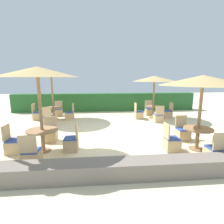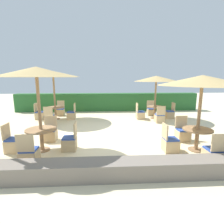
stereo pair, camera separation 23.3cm
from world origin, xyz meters
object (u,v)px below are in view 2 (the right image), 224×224
Objects in this scene: patio_chair_front_right_east at (224,142)px; parasol_front_left at (36,72)px; round_table_back_left at (55,110)px; patio_chair_back_right_south at (160,118)px; patio_chair_front_right_west at (170,144)px; patio_chair_front_left_east at (70,142)px; patio_chair_back_left_north at (60,111)px; round_table_back_right at (155,109)px; parasol_back_left at (53,74)px; patio_chair_back_left_east at (72,115)px; parasol_back_right at (156,79)px; round_table_front_left at (41,134)px; patio_chair_back_right_east at (170,114)px; patio_chair_front_left_west at (13,144)px; patio_chair_front_right_south at (214,155)px; patio_chair_front_left_south at (29,155)px; patio_chair_front_right_north at (182,134)px; patio_chair_front_left_north at (50,134)px; round_table_front_right at (197,134)px; patio_chair_back_left_west at (40,115)px; patio_chair_back_right_west at (140,114)px; patio_chair_back_left_south at (50,119)px; patio_chair_back_right_north at (151,111)px; parasol_front_right at (202,81)px.

parasol_front_left is (-6.06, 0.32, 2.27)m from patio_chair_front_right_east.
patio_chair_back_right_south is at bearing -11.19° from round_table_back_left.
patio_chair_front_right_west is 1.00× the size of patio_chair_front_left_east.
round_table_back_right is at bearing 168.44° from patio_chair_back_left_north.
patio_chair_front_right_west is 0.31× the size of parasol_back_left.
parasol_back_left is (-4.90, 4.85, 2.31)m from patio_chair_front_right_west.
patio_chair_back_left_east is 0.37× the size of parasol_back_right.
patio_chair_back_left_north is 1.00× the size of patio_chair_back_right_south.
patio_chair_back_left_north reaches higher than round_table_front_left.
patio_chair_back_right_east and patio_chair_front_left_west have the same top height.
patio_chair_front_left_south is at bearing 176.83° from patio_chair_front_right_south.
patio_chair_front_right_north is 4.26m from parasol_back_right.
patio_chair_front_left_east and patio_chair_front_left_north have the same top height.
patio_chair_front_left_east reaches higher than round_table_front_right.
round_table_front_right is 4.77m from patio_chair_back_right_east.
parasol_front_left reaches higher than patio_chair_back_right_east.
parasol_back_right reaches higher than round_table_back_left.
patio_chair_front_right_south is 5.60m from round_table_back_right.
patio_chair_front_left_south is at bearing -83.16° from parasol_back_left.
parasol_back_left reaches higher than patio_chair_back_right_east.
patio_chair_back_left_north is at bearing 39.57° from patio_chair_back_left_east.
patio_chair_back_left_west is 1.00× the size of patio_chair_back_left_east.
patio_chair_front_right_east is at bearing -35.64° from parasol_back_left.
parasol_back_left reaches higher than round_table_back_right.
patio_chair_back_right_west is at bearing 130.30° from patio_chair_front_left_west.
patio_chair_front_right_east reaches higher than round_table_back_right.
patio_chair_back_right_west and patio_chair_front_left_north have the same top height.
round_table_back_left is 1.11× the size of patio_chair_back_left_east.
parasol_back_left is 5.01m from round_table_front_left.
patio_chair_back_right_south is (5.85, -0.13, 0.00)m from patio_chair_back_left_south.
parasol_back_left is at bearing 98.76° from round_table_front_left.
parasol_front_left is at bearing -94.38° from patio_chair_front_right_west.
patio_chair_back_right_south is 6.90m from patio_chair_front_left_west.
patio_chair_back_left_east is 1.00× the size of patio_chair_back_right_north.
patio_chair_front_left_west is at bearing 6.42° from patio_chair_front_right_north.
patio_chair_back_left_north is 0.98× the size of round_table_back_right.
parasol_back_right is at bearing -91.35° from patio_chair_back_left_east.
patio_chair_front_right_east is at bearing 5.89° from patio_chair_front_left_south.
patio_chair_back_right_south reaches higher than round_table_back_left.
patio_chair_back_right_south and patio_chair_back_right_north have the same top height.
parasol_back_right is at bearing 45.81° from patio_chair_front_left_south.
patio_chair_back_left_east is (-4.87, 5.71, 0.00)m from patio_chair_front_right_south.
round_table_back_right is at bearing 40.44° from parasol_front_left.
patio_chair_back_left_west is (-7.69, 4.89, 0.00)m from patio_chair_front_right_east.
patio_chair_back_left_west is 5.87m from patio_chair_back_right_west.
parasol_back_left is 4.58m from parasol_front_left.
parasol_front_right is at bearing -89.75° from patio_chair_back_right_south.
patio_chair_back_right_east is (1.84, 4.69, 0.00)m from patio_chair_front_right_west.
round_table_front_left is (0.65, -5.54, 0.30)m from patio_chair_back_left_north.
patio_chair_front_right_east is 3.82m from patio_chair_back_right_south.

